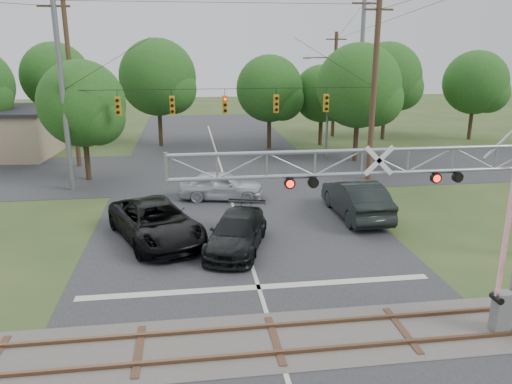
{
  "coord_description": "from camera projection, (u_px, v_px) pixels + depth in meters",
  "views": [
    {
      "loc": [
        -2.38,
        -10.89,
        8.46
      ],
      "look_at": [
        0.19,
        7.5,
        3.08
      ],
      "focal_mm": 35.0,
      "sensor_mm": 36.0,
      "label": 1
    }
  ],
  "objects": [
    {
      "name": "ground",
      "position": [
        289.0,
        384.0,
        13.03
      ],
      "size": [
        160.0,
        160.0,
        0.0
      ],
      "primitive_type": "plane",
      "color": "#2B441F",
      "rests_on": "ground"
    },
    {
      "name": "road_main",
      "position": [
        244.0,
        242.0,
        22.54
      ],
      "size": [
        14.0,
        90.0,
        0.02
      ],
      "primitive_type": "cube",
      "color": "#28282A",
      "rests_on": "ground"
    },
    {
      "name": "road_cross",
      "position": [
        222.0,
        170.0,
        35.85
      ],
      "size": [
        90.0,
        12.0,
        0.02
      ],
      "primitive_type": "cube",
      "color": "#28282A",
      "rests_on": "ground"
    },
    {
      "name": "railroad_track",
      "position": [
        275.0,
        340.0,
        14.92
      ],
      "size": [
        90.0,
        3.2,
        0.17
      ],
      "color": "#48433E",
      "rests_on": "ground"
    },
    {
      "name": "crossing_gantry",
      "position": [
        430.0,
        207.0,
        14.01
      ],
      "size": [
        10.89,
        0.84,
        6.6
      ],
      "color": "gray",
      "rests_on": "ground"
    },
    {
      "name": "traffic_signal_span",
      "position": [
        240.0,
        95.0,
        30.6
      ],
      "size": [
        19.34,
        0.36,
        11.5
      ],
      "color": "slate",
      "rests_on": "ground"
    },
    {
      "name": "pickup_black",
      "position": [
        156.0,
        222.0,
        22.52
      ],
      "size": [
        5.14,
        7.08,
        1.79
      ],
      "primitive_type": "imported",
      "rotation": [
        0.0,
        0.0,
        0.38
      ],
      "color": "black",
      "rests_on": "ground"
    },
    {
      "name": "car_dark",
      "position": [
        237.0,
        232.0,
        21.61
      ],
      "size": [
        3.58,
        5.66,
        1.53
      ],
      "primitive_type": "imported",
      "rotation": [
        0.0,
        0.0,
        -0.29
      ],
      "color": "black",
      "rests_on": "ground"
    },
    {
      "name": "sedan_silver",
      "position": [
        221.0,
        185.0,
        28.76
      ],
      "size": [
        5.11,
        2.77,
        1.65
      ],
      "primitive_type": "imported",
      "rotation": [
        0.0,
        0.0,
        1.39
      ],
      "color": "#B3B6BC",
      "rests_on": "ground"
    },
    {
      "name": "suv_dark",
      "position": [
        356.0,
        199.0,
        25.74
      ],
      "size": [
        2.15,
        5.88,
        1.93
      ],
      "primitive_type": "imported",
      "rotation": [
        0.0,
        0.0,
        3.16
      ],
      "color": "black",
      "rests_on": "ground"
    },
    {
      "name": "streetlight",
      "position": [
        326.0,
        102.0,
        38.44
      ],
      "size": [
        2.12,
        0.22,
        7.94
      ],
      "color": "slate",
      "rests_on": "ground"
    },
    {
      "name": "utility_poles",
      "position": [
        260.0,
        86.0,
        32.65
      ],
      "size": [
        25.82,
        30.56,
        13.09
      ],
      "color": "#412E1E",
      "rests_on": "ground"
    },
    {
      "name": "treeline",
      "position": [
        206.0,
        84.0,
        42.44
      ],
      "size": [
        52.38,
        23.18,
        9.31
      ],
      "color": "#362718",
      "rests_on": "ground"
    }
  ]
}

